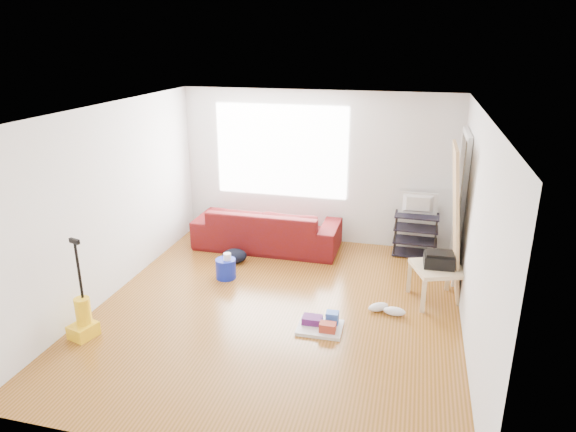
% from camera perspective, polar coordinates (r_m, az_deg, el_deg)
% --- Properties ---
extents(room, '(4.51, 5.01, 2.51)m').
position_cam_1_polar(room, '(6.22, -0.32, 0.31)').
color(room, brown).
rests_on(room, ground).
extents(sofa, '(2.33, 0.91, 0.68)m').
position_cam_1_polar(sofa, '(8.48, -2.28, -3.46)').
color(sofa, '#4C0C16').
rests_on(sofa, ground).
extents(tv_stand, '(0.68, 0.40, 0.67)m').
position_cam_1_polar(tv_stand, '(8.30, 13.97, -2.00)').
color(tv_stand, black).
rests_on(tv_stand, ground).
extents(tv, '(0.59, 0.08, 0.34)m').
position_cam_1_polar(tv, '(8.14, 14.25, 1.27)').
color(tv, black).
rests_on(tv, tv_stand).
extents(side_table, '(0.77, 0.77, 0.49)m').
position_cam_1_polar(side_table, '(6.92, 16.30, -5.98)').
color(side_table, '#C6AD90').
rests_on(side_table, ground).
extents(printer, '(0.39, 0.30, 0.20)m').
position_cam_1_polar(printer, '(6.85, 16.44, -4.67)').
color(printer, black).
rests_on(printer, side_table).
extents(bucket, '(0.29, 0.29, 0.29)m').
position_cam_1_polar(bucket, '(7.48, -6.88, -6.82)').
color(bucket, '#0F20AC').
rests_on(bucket, ground).
extents(toilet_paper, '(0.11, 0.11, 0.10)m').
position_cam_1_polar(toilet_paper, '(7.38, -6.72, -5.53)').
color(toilet_paper, white).
rests_on(toilet_paper, bucket).
extents(cleaning_tray, '(0.53, 0.43, 0.19)m').
position_cam_1_polar(cleaning_tray, '(6.21, 3.74, -11.95)').
color(cleaning_tray, silver).
rests_on(cleaning_tray, ground).
extents(backpack, '(0.43, 0.38, 0.21)m').
position_cam_1_polar(backpack, '(7.96, -5.95, -5.11)').
color(backpack, black).
rests_on(backpack, ground).
extents(sneakers, '(0.49, 0.25, 0.11)m').
position_cam_1_polar(sneakers, '(6.63, 10.87, -10.13)').
color(sneakers, silver).
rests_on(sneakers, ground).
extents(vacuum, '(0.32, 0.34, 1.19)m').
position_cam_1_polar(vacuum, '(6.44, -21.82, -10.56)').
color(vacuum, yellow).
rests_on(vacuum, ground).
extents(door_panel, '(0.25, 0.81, 2.01)m').
position_cam_1_polar(door_panel, '(7.39, 17.35, -7.96)').
color(door_panel, tan).
rests_on(door_panel, ground).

